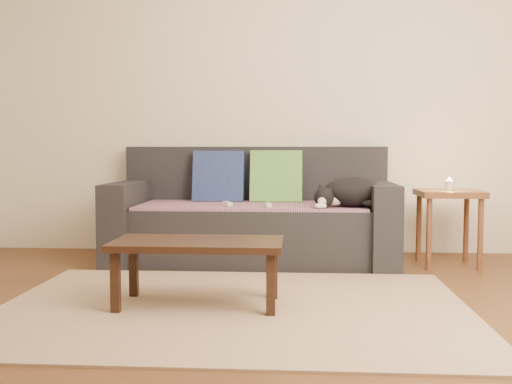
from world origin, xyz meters
TOP-DOWN VIEW (x-y plane):
  - ground at (0.00, 0.00)m, footprint 4.50×4.50m
  - back_wall at (0.00, 2.00)m, footprint 4.50×0.04m
  - sofa at (0.00, 1.57)m, footprint 2.10×0.94m
  - throw_blanket at (0.00, 1.48)m, footprint 1.66×0.74m
  - cushion_navy at (-0.28, 1.74)m, footprint 0.40×0.19m
  - cushion_green at (0.17, 1.74)m, footprint 0.41×0.20m
  - cat at (0.71, 1.29)m, footprint 0.52×0.38m
  - wii_remote_a at (-0.16, 1.31)m, footprint 0.09×0.15m
  - wii_remote_b at (0.13, 1.25)m, footprint 0.06×0.15m
  - side_table at (1.44, 1.45)m, footprint 0.44×0.44m
  - candle at (1.44, 1.45)m, footprint 0.06×0.06m
  - rug at (0.00, 0.15)m, footprint 2.50×1.80m
  - coffee_table at (-0.19, 0.18)m, footprint 0.91×0.45m

SIDE VIEW (x-z plane):
  - ground at x=0.00m, z-range 0.00..0.00m
  - rug at x=0.00m, z-range 0.00..0.01m
  - sofa at x=0.00m, z-range -0.13..0.74m
  - coffee_table at x=-0.19m, z-range 0.14..0.50m
  - throw_blanket at x=0.00m, z-range 0.42..0.44m
  - side_table at x=1.44m, z-range 0.18..0.73m
  - wii_remote_a at x=-0.16m, z-range 0.44..0.47m
  - wii_remote_b at x=0.13m, z-range 0.44..0.47m
  - cat at x=0.71m, z-range 0.44..0.65m
  - candle at x=1.44m, z-range 0.54..0.63m
  - cushion_navy at x=-0.28m, z-range 0.42..0.84m
  - cushion_green at x=0.17m, z-range 0.42..0.84m
  - back_wall at x=0.00m, z-range 0.00..2.60m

